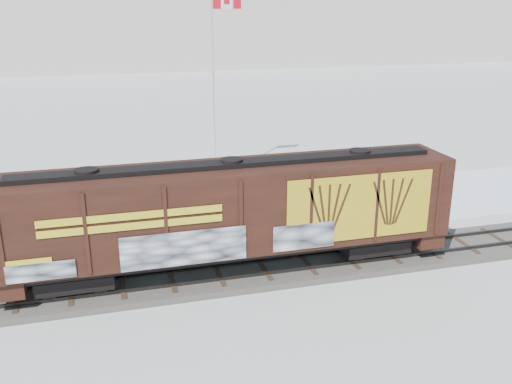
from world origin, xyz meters
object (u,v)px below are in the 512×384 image
object	(u,v)px
hopper_railcar	(232,210)
car_dark	(381,189)
flagpole	(216,114)
car_silver	(172,211)
car_white	(341,199)

from	to	relation	value
hopper_railcar	car_dark	world-z (taller)	hopper_railcar
hopper_railcar	flagpole	bearing A→B (deg)	81.26
flagpole	car_silver	world-z (taller)	flagpole
flagpole	car_dark	world-z (taller)	flagpole
car_white	car_dark	world-z (taller)	car_white
hopper_railcar	flagpole	size ratio (longest dim) A/B	1.56
car_silver	car_dark	bearing A→B (deg)	-102.11
car_silver	car_white	size ratio (longest dim) A/B	0.92
flagpole	car_white	size ratio (longest dim) A/B	2.41
hopper_railcar	car_white	xyz separation A→B (m)	(7.55, 5.93, -2.21)
hopper_railcar	car_silver	bearing A→B (deg)	104.69
car_dark	hopper_railcar	bearing A→B (deg)	147.44
car_silver	car_dark	size ratio (longest dim) A/B	0.95
flagpole	car_silver	distance (m)	8.89
flagpole	car_white	bearing A→B (deg)	-55.29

